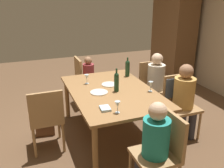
% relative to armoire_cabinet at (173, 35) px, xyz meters
% --- Properties ---
extents(ground_plane, '(10.00, 10.00, 0.00)m').
position_rel_armoire_cabinet_xyz_m(ground_plane, '(1.99, -2.34, -1.10)').
color(ground_plane, brown).
extents(armoire_cabinet, '(1.18, 0.62, 2.18)m').
position_rel_armoire_cabinet_xyz_m(armoire_cabinet, '(0.00, 0.00, 0.00)').
color(armoire_cabinet, brown).
rests_on(armoire_cabinet, ground_plane).
extents(dining_table, '(1.77, 1.18, 0.73)m').
position_rel_armoire_cabinet_xyz_m(dining_table, '(1.99, -2.34, -0.44)').
color(dining_table, olive).
rests_on(dining_table, ground_plane).
extents(chair_right_end, '(0.44, 0.44, 0.92)m').
position_rel_armoire_cabinet_xyz_m(chair_right_end, '(3.25, -2.25, -0.56)').
color(chair_right_end, '#A87F51').
rests_on(chair_right_end, ground_plane).
extents(chair_far_right, '(0.46, 0.44, 0.92)m').
position_rel_armoire_cabinet_xyz_m(chair_far_right, '(2.26, -1.37, -0.50)').
color(chair_far_right, '#A87F51').
rests_on(chair_far_right, ground_plane).
extents(chair_far_left, '(0.44, 0.44, 0.92)m').
position_rel_armoire_cabinet_xyz_m(chair_far_left, '(1.50, -1.37, -0.56)').
color(chair_far_left, '#A87F51').
rests_on(chair_far_left, ground_plane).
extents(chair_left_end, '(0.44, 0.44, 0.92)m').
position_rel_armoire_cabinet_xyz_m(chair_left_end, '(0.72, -2.43, -0.56)').
color(chair_left_end, '#A87F51').
rests_on(chair_left_end, ground_plane).
extents(chair_near, '(0.44, 0.44, 0.92)m').
position_rel_armoire_cabinet_xyz_m(chair_near, '(2.07, -3.31, -0.56)').
color(chair_near, '#A87F51').
rests_on(chair_near, ground_plane).
extents(person_woman_host, '(0.28, 0.33, 1.08)m').
position_rel_armoire_cabinet_xyz_m(person_woman_host, '(3.25, -2.37, -0.47)').
color(person_woman_host, '#33333D').
rests_on(person_woman_host, ground_plane).
extents(person_man_bearded, '(0.35, 0.31, 1.14)m').
position_rel_armoire_cabinet_xyz_m(person_man_bearded, '(2.41, -1.37, -0.44)').
color(person_man_bearded, '#33333D').
rests_on(person_man_bearded, ground_plane).
extents(person_man_guest, '(0.34, 0.30, 1.11)m').
position_rel_armoire_cabinet_xyz_m(person_man_guest, '(1.61, -1.37, -0.45)').
color(person_man_guest, '#33333D').
rests_on(person_man_guest, ground_plane).
extents(person_child_small, '(0.22, 0.25, 0.94)m').
position_rel_armoire_cabinet_xyz_m(person_child_small, '(0.72, -2.32, -0.54)').
color(person_child_small, '#33333D').
rests_on(person_child_small, ground_plane).
extents(wine_bottle_tall_green, '(0.07, 0.07, 0.34)m').
position_rel_armoire_cabinet_xyz_m(wine_bottle_tall_green, '(2.04, -2.29, -0.21)').
color(wine_bottle_tall_green, '#19381E').
rests_on(wine_bottle_tall_green, dining_table).
extents(wine_bottle_dark_red, '(0.08, 0.08, 0.33)m').
position_rel_armoire_cabinet_xyz_m(wine_bottle_dark_red, '(1.47, -1.86, -0.22)').
color(wine_bottle_dark_red, '#19381E').
rests_on(wine_bottle_dark_red, dining_table).
extents(wine_glass_near_left, '(0.07, 0.07, 0.15)m').
position_rel_armoire_cabinet_xyz_m(wine_glass_near_left, '(2.22, -1.83, -0.26)').
color(wine_glass_near_left, silver).
rests_on(wine_glass_near_left, dining_table).
extents(wine_glass_centre, '(0.07, 0.07, 0.15)m').
position_rel_armoire_cabinet_xyz_m(wine_glass_centre, '(1.58, -2.61, -0.26)').
color(wine_glass_centre, silver).
rests_on(wine_glass_centre, dining_table).
extents(wine_glass_near_right, '(0.07, 0.07, 0.15)m').
position_rel_armoire_cabinet_xyz_m(wine_glass_near_right, '(2.68, -2.53, -0.26)').
color(wine_glass_near_right, silver).
rests_on(wine_glass_near_right, dining_table).
extents(dinner_plate_host, '(0.25, 0.25, 0.01)m').
position_rel_armoire_cabinet_xyz_m(dinner_plate_host, '(2.00, -2.55, -0.36)').
color(dinner_plate_host, silver).
rests_on(dinner_plate_host, dining_table).
extents(dinner_plate_guest_left, '(0.24, 0.24, 0.01)m').
position_rel_armoire_cabinet_xyz_m(dinner_plate_guest_left, '(1.76, -2.30, -0.36)').
color(dinner_plate_guest_left, silver).
rests_on(dinner_plate_guest_left, dining_table).
extents(folded_napkin, '(0.17, 0.13, 0.03)m').
position_rel_armoire_cabinet_xyz_m(folded_napkin, '(2.54, -2.64, -0.35)').
color(folded_napkin, '#ADC6D6').
rests_on(folded_napkin, dining_table).
extents(handbag, '(0.15, 0.29, 0.22)m').
position_rel_armoire_cabinet_xyz_m(handbag, '(1.64, -3.31, -0.99)').
color(handbag, brown).
rests_on(handbag, ground_plane).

